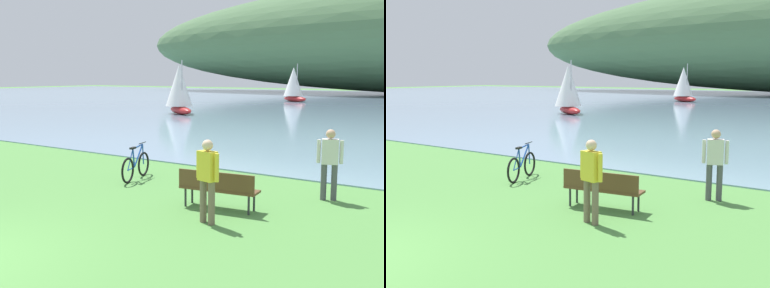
% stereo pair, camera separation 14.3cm
% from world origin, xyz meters
% --- Properties ---
extents(park_bench_near_camera, '(1.85, 0.71, 0.88)m').
position_xyz_m(park_bench_near_camera, '(2.11, 5.21, 0.52)').
color(park_bench_near_camera, brown).
rests_on(park_bench_near_camera, ground).
extents(bicycle_leaning_near_bench, '(0.54, 1.72, 1.01)m').
position_xyz_m(bicycle_leaning_near_bench, '(-1.44, 6.52, 0.40)').
color(bicycle_leaning_near_bench, black).
rests_on(bicycle_leaning_near_bench, ground).
extents(person_at_shoreline, '(0.58, 0.34, 1.71)m').
position_xyz_m(person_at_shoreline, '(3.88, 7.40, 0.98)').
color(person_at_shoreline, '#4C4C51').
rests_on(person_at_shoreline, ground).
extents(person_on_the_grass, '(0.60, 0.30, 1.71)m').
position_xyz_m(person_on_the_grass, '(2.45, 4.24, 0.98)').
color(person_on_the_grass, '#72604C').
rests_on(person_on_the_grass, ground).
extents(sailboat_nearest_to_shore, '(3.45, 2.91, 4.06)m').
position_xyz_m(sailboat_nearest_to_shore, '(-13.96, 25.81, 1.95)').
color(sailboat_nearest_to_shore, '#B22323').
rests_on(sailboat_nearest_to_shore, bay_water).
extents(sailboat_mid_bay, '(3.64, 2.91, 4.23)m').
position_xyz_m(sailboat_mid_bay, '(-13.59, 47.16, 2.03)').
color(sailboat_mid_bay, '#B22323').
rests_on(sailboat_mid_bay, bay_water).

